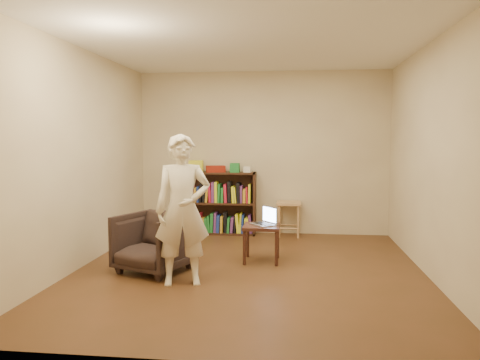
# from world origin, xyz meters

# --- Properties ---
(floor) EXTENTS (4.50, 4.50, 0.00)m
(floor) POSITION_xyz_m (0.00, 0.00, 0.00)
(floor) COLOR #482E17
(floor) RESTS_ON ground
(ceiling) EXTENTS (4.50, 4.50, 0.00)m
(ceiling) POSITION_xyz_m (0.00, 0.00, 2.60)
(ceiling) COLOR white
(ceiling) RESTS_ON wall_back
(wall_back) EXTENTS (4.00, 0.00, 4.00)m
(wall_back) POSITION_xyz_m (0.00, 2.25, 1.30)
(wall_back) COLOR beige
(wall_back) RESTS_ON floor
(wall_left) EXTENTS (0.00, 4.50, 4.50)m
(wall_left) POSITION_xyz_m (-2.00, 0.00, 1.30)
(wall_left) COLOR beige
(wall_left) RESTS_ON floor
(wall_right) EXTENTS (0.00, 4.50, 4.50)m
(wall_right) POSITION_xyz_m (2.00, 0.00, 1.30)
(wall_right) COLOR beige
(wall_right) RESTS_ON floor
(bookshelf) EXTENTS (1.20, 0.30, 1.00)m
(bookshelf) POSITION_xyz_m (-0.70, 2.09, 0.44)
(bookshelf) COLOR black
(bookshelf) RESTS_ON floor
(box_yellow) EXTENTS (0.24, 0.19, 0.18)m
(box_yellow) POSITION_xyz_m (-1.06, 2.09, 1.09)
(box_yellow) COLOR yellow
(box_yellow) RESTS_ON bookshelf
(red_cloth) EXTENTS (0.35, 0.29, 0.10)m
(red_cloth) POSITION_xyz_m (-0.74, 2.07, 1.05)
(red_cloth) COLOR #9B2B13
(red_cloth) RESTS_ON bookshelf
(box_green) EXTENTS (0.15, 0.15, 0.14)m
(box_green) POSITION_xyz_m (-0.43, 2.05, 1.07)
(box_green) COLOR #217E34
(box_green) RESTS_ON bookshelf
(box_white) EXTENTS (0.13, 0.13, 0.09)m
(box_white) POSITION_xyz_m (-0.23, 2.07, 1.04)
(box_white) COLOR white
(box_white) RESTS_ON bookshelf
(stool) EXTENTS (0.38, 0.38, 0.54)m
(stool) POSITION_xyz_m (0.43, 2.03, 0.44)
(stool) COLOR tan
(stool) RESTS_ON floor
(armchair) EXTENTS (0.95, 0.96, 0.68)m
(armchair) POSITION_xyz_m (-1.08, -0.15, 0.34)
(armchair) COLOR #2E231E
(armchair) RESTS_ON floor
(side_table) EXTENTS (0.45, 0.45, 0.46)m
(side_table) POSITION_xyz_m (0.11, 0.45, 0.38)
(side_table) COLOR black
(side_table) RESTS_ON floor
(laptop) EXTENTS (0.36, 0.37, 0.23)m
(laptop) POSITION_xyz_m (0.16, 0.48, 0.51)
(laptop) COLOR #B0B1B5
(laptop) RESTS_ON side_table
(person) EXTENTS (0.65, 0.52, 1.58)m
(person) POSITION_xyz_m (-0.64, -0.55, 0.79)
(person) COLOR beige
(person) RESTS_ON floor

